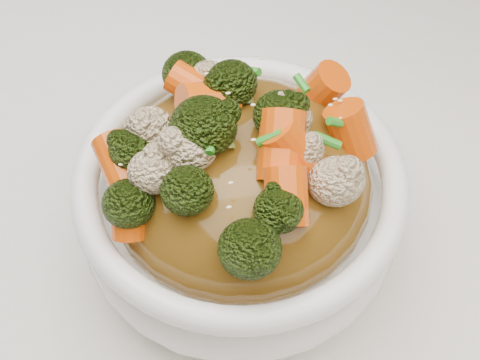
{
  "coord_description": "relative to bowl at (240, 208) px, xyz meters",
  "views": [
    {
      "loc": [
        -0.06,
        -0.23,
        1.17
      ],
      "look_at": [
        -0.02,
        0.03,
        0.82
      ],
      "focal_mm": 55.0,
      "sensor_mm": 36.0,
      "label": 1
    }
  ],
  "objects": [
    {
      "name": "carrots",
      "position": [
        -0.0,
        -0.0,
        0.09
      ],
      "size": [
        0.21,
        0.21,
        0.05
      ],
      "primitive_type": null,
      "rotation": [
        0.0,
        0.0,
        -0.41
      ],
      "color": "#E15007",
      "rests_on": "sauce_base"
    },
    {
      "name": "broccoli",
      "position": [
        -0.0,
        -0.0,
        0.08
      ],
      "size": [
        0.21,
        0.21,
        0.04
      ],
      "primitive_type": null,
      "rotation": [
        0.0,
        0.0,
        -0.41
      ],
      "color": "black",
      "rests_on": "sauce_base"
    },
    {
      "name": "sauce_base",
      "position": [
        -0.0,
        -0.0,
        0.03
      ],
      "size": [
        0.21,
        0.21,
        0.09
      ],
      "primitive_type": "ellipsoid",
      "rotation": [
        0.0,
        0.0,
        -0.41
      ],
      "color": "brown",
      "rests_on": "bowl"
    },
    {
      "name": "bowl",
      "position": [
        0.0,
        0.0,
        0.0
      ],
      "size": [
        0.26,
        0.26,
        0.08
      ],
      "primitive_type": null,
      "rotation": [
        0.0,
        0.0,
        -0.41
      ],
      "color": "white",
      "rests_on": "tablecloth"
    },
    {
      "name": "cauliflower",
      "position": [
        -0.0,
        -0.0,
        0.08
      ],
      "size": [
        0.21,
        0.21,
        0.03
      ],
      "primitive_type": null,
      "rotation": [
        0.0,
        0.0,
        -0.41
      ],
      "color": "beige",
      "rests_on": "sauce_base"
    },
    {
      "name": "scallions",
      "position": [
        -0.0,
        -0.0,
        0.09
      ],
      "size": [
        0.16,
        0.16,
        0.02
      ],
      "primitive_type": null,
      "rotation": [
        0.0,
        0.0,
        -0.41
      ],
      "color": "#27871F",
      "rests_on": "sauce_base"
    },
    {
      "name": "tablecloth",
      "position": [
        0.02,
        -0.03,
        -0.06
      ],
      "size": [
        1.2,
        0.8,
        0.04
      ],
      "primitive_type": "cube",
      "color": "white",
      "rests_on": "dining_table"
    },
    {
      "name": "sesame_seeds",
      "position": [
        -0.0,
        -0.0,
        0.09
      ],
      "size": [
        0.19,
        0.19,
        0.01
      ],
      "primitive_type": null,
      "rotation": [
        0.0,
        0.0,
        -0.41
      ],
      "color": "#F7E3B0",
      "rests_on": "sauce_base"
    }
  ]
}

